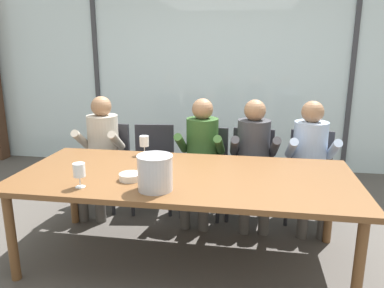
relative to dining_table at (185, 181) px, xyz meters
The scene contains 19 objects.
ground 1.21m from the dining_table, 90.00° to the left, with size 14.00×14.00×0.00m, color #4C4742.
window_glass_panel 2.61m from the dining_table, 90.00° to the left, with size 7.79×0.03×2.60m, color silver.
window_mullion_left 3.13m from the dining_table, 124.91° to the left, with size 0.06×0.06×2.60m, color #38383D.
window_mullion_right 3.13m from the dining_table, 55.09° to the left, with size 0.06×0.06×2.60m, color #38383D.
hillside_vineyard 5.96m from the dining_table, 90.00° to the left, with size 13.79×2.40×1.61m, color #568942.
dining_table is the anchor object (origin of this frame).
chair_near_curtain 1.46m from the dining_table, 135.84° to the left, with size 0.49×0.49×0.88m.
chair_left_of_center 1.16m from the dining_table, 117.23° to the left, with size 0.50×0.50×0.88m.
chair_center 1.00m from the dining_table, 87.70° to the left, with size 0.49×0.49×0.88m.
chair_right_of_center 1.12m from the dining_table, 62.66° to the left, with size 0.49×0.49×0.88m.
chair_near_window_right 1.48m from the dining_table, 42.48° to the left, with size 0.50×0.50×0.88m.
person_beige_jumper 1.34m from the dining_table, 140.78° to the left, with size 0.47×0.61×1.20m.
person_olive_shirt 0.85m from the dining_table, 89.53° to the left, with size 0.48×0.62×1.20m.
person_charcoal_jacket 1.00m from the dining_table, 58.26° to the left, with size 0.48×0.63×1.20m.
person_pale_blue_shirt 1.36m from the dining_table, 38.72° to the left, with size 0.47×0.62×1.20m.
ice_bucket_primary 0.42m from the dining_table, 111.63° to the right, with size 0.25×0.25×0.25m.
tasting_bowl 0.43m from the dining_table, 152.17° to the right, with size 0.16×0.16×0.05m, color silver.
wine_glass_by_left_taster 0.79m from the dining_table, 149.63° to the right, with size 0.08×0.08×0.17m.
wine_glass_near_bucket 0.68m from the dining_table, 134.06° to the left, with size 0.08×0.08×0.17m.
Camera 1 is at (0.50, -2.68, 1.68)m, focal length 34.90 mm.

